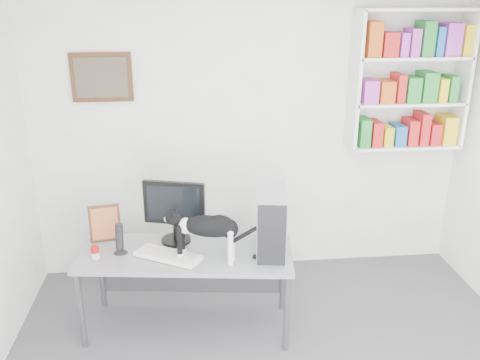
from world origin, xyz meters
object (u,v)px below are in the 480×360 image
(desk, at_px, (188,290))
(keyboard, at_px, (168,255))
(bookshelf, at_px, (410,80))
(cat, at_px, (208,238))
(soup_can, at_px, (95,252))
(monitor, at_px, (175,211))
(pc_tower, at_px, (271,221))
(leaning_print, at_px, (105,222))
(speaker, at_px, (120,238))

(desk, bearing_deg, keyboard, -143.22)
(bookshelf, relative_size, keyboard, 2.45)
(cat, bearing_deg, keyboard, -178.78)
(keyboard, height_order, soup_can, soup_can)
(monitor, distance_m, pc_tower, 0.77)
(cat, bearing_deg, leaning_print, 167.14)
(keyboard, height_order, cat, cat)
(keyboard, bearing_deg, leaning_print, 174.85)
(desk, xyz_separation_m, soup_can, (-0.68, -0.02, 0.39))
(pc_tower, xyz_separation_m, soup_can, (-1.35, 0.01, -0.20))
(keyboard, distance_m, leaning_print, 0.64)
(bookshelf, relative_size, speaker, 4.94)
(monitor, xyz_separation_m, speaker, (-0.42, -0.15, -0.14))
(monitor, bearing_deg, cat, -38.78)
(keyboard, bearing_deg, cat, 15.80)
(leaning_print, height_order, cat, cat)
(monitor, height_order, leaning_print, monitor)
(desk, bearing_deg, pc_tower, 4.64)
(keyboard, bearing_deg, speaker, -167.67)
(monitor, distance_m, cat, 0.43)
(monitor, height_order, pc_tower, monitor)
(bookshelf, relative_size, soup_can, 12.85)
(pc_tower, bearing_deg, monitor, 171.79)
(desk, relative_size, leaning_print, 5.37)
(pc_tower, distance_m, cat, 0.51)
(speaker, bearing_deg, monitor, 27.63)
(pc_tower, bearing_deg, keyboard, -168.21)
(speaker, distance_m, soup_can, 0.21)
(monitor, distance_m, keyboard, 0.37)
(bookshelf, distance_m, cat, 2.31)
(desk, bearing_deg, bookshelf, 29.52)
(leaning_print, bearing_deg, desk, -32.75)
(keyboard, xyz_separation_m, leaning_print, (-0.52, 0.36, 0.13))
(desk, relative_size, keyboard, 3.25)
(keyboard, xyz_separation_m, speaker, (-0.37, 0.12, 0.11))
(keyboard, distance_m, speaker, 0.40)
(soup_can, bearing_deg, desk, 2.03)
(pc_tower, xyz_separation_m, leaning_print, (-1.31, 0.31, -0.09))
(leaning_print, distance_m, cat, 0.92)
(bookshelf, relative_size, desk, 0.75)
(desk, relative_size, soup_can, 17.05)
(keyboard, relative_size, cat, 0.81)
(bookshelf, distance_m, pc_tower, 1.85)
(keyboard, relative_size, soup_can, 5.25)
(bookshelf, height_order, monitor, bookshelf)
(monitor, bearing_deg, pc_tower, -1.30)
(bookshelf, xyz_separation_m, keyboard, (-2.16, -0.91, -1.14))
(keyboard, relative_size, speaker, 2.02)
(bookshelf, relative_size, monitor, 2.35)
(desk, relative_size, pc_tower, 3.34)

